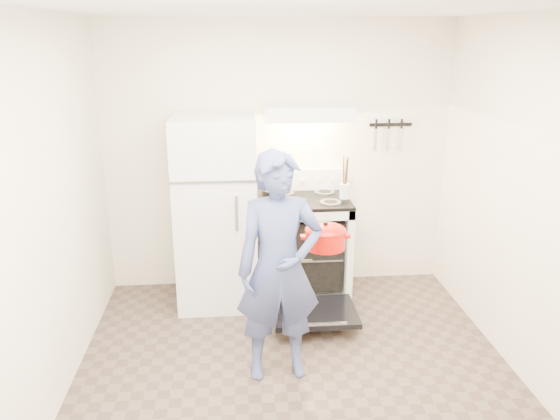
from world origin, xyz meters
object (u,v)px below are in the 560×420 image
object	(u,v)px
tea_kettle	(272,179)
stove_body	(306,249)
person	(279,268)
refrigerator	(216,212)
dutch_oven	(325,239)

from	to	relation	value
tea_kettle	stove_body	bearing A→B (deg)	-29.79
tea_kettle	person	bearing A→B (deg)	-92.02
refrigerator	tea_kettle	size ratio (longest dim) A/B	6.15
stove_body	person	world-z (taller)	person
stove_body	dutch_oven	world-z (taller)	dutch_oven
refrigerator	dutch_oven	xyz separation A→B (m)	(0.83, -0.89, 0.06)
refrigerator	person	distance (m)	1.28
refrigerator	tea_kettle	bearing A→B (deg)	21.09
tea_kettle	person	xyz separation A→B (m)	(-0.05, -1.39, -0.27)
dutch_oven	person	bearing A→B (deg)	-140.33
person	dutch_oven	distance (m)	0.49
refrigerator	tea_kettle	xyz separation A→B (m)	(0.51, 0.20, 0.24)
tea_kettle	person	size ratio (longest dim) A/B	0.17
tea_kettle	person	distance (m)	1.42
person	refrigerator	bearing A→B (deg)	106.08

